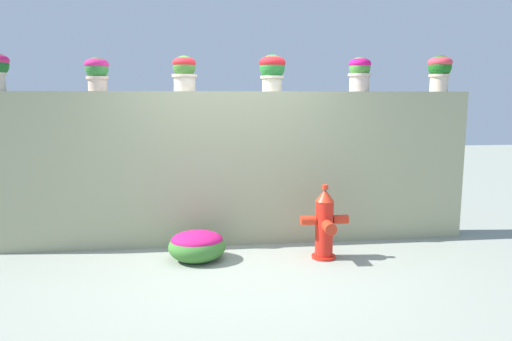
# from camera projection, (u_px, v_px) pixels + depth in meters

# --- Properties ---
(ground_plane) EXTENTS (24.00, 24.00, 0.00)m
(ground_plane) POSITION_uv_depth(u_px,v_px,m) (237.00, 271.00, 4.97)
(ground_plane) COLOR gray
(stone_wall) EXTENTS (5.93, 0.32, 1.86)m
(stone_wall) POSITION_uv_depth(u_px,v_px,m) (230.00, 168.00, 5.85)
(stone_wall) COLOR #9EA07B
(stone_wall) RESTS_ON ground
(potted_plant_1) EXTENTS (0.27, 0.27, 0.39)m
(potted_plant_1) POSITION_uv_depth(u_px,v_px,m) (97.00, 71.00, 5.46)
(potted_plant_1) COLOR beige
(potted_plant_1) RESTS_ON stone_wall
(potted_plant_2) EXTENTS (0.30, 0.30, 0.42)m
(potted_plant_2) POSITION_uv_depth(u_px,v_px,m) (184.00, 71.00, 5.64)
(potted_plant_2) COLOR beige
(potted_plant_2) RESTS_ON stone_wall
(potted_plant_3) EXTENTS (0.32, 0.32, 0.44)m
(potted_plant_3) POSITION_uv_depth(u_px,v_px,m) (272.00, 69.00, 5.73)
(potted_plant_3) COLOR beige
(potted_plant_3) RESTS_ON stone_wall
(potted_plant_4) EXTENTS (0.29, 0.29, 0.42)m
(potted_plant_4) POSITION_uv_depth(u_px,v_px,m) (360.00, 72.00, 5.87)
(potted_plant_4) COLOR beige
(potted_plant_4) RESTS_ON stone_wall
(potted_plant_5) EXTENTS (0.30, 0.30, 0.45)m
(potted_plant_5) POSITION_uv_depth(u_px,v_px,m) (440.00, 69.00, 5.95)
(potted_plant_5) COLOR beige
(potted_plant_5) RESTS_ON stone_wall
(fire_hydrant) EXTENTS (0.54, 0.42, 0.84)m
(fire_hydrant) POSITION_uv_depth(u_px,v_px,m) (325.00, 225.00, 5.31)
(fire_hydrant) COLOR red
(fire_hydrant) RESTS_ON ground
(flower_bush_left) EXTENTS (0.64, 0.57, 0.34)m
(flower_bush_left) POSITION_uv_depth(u_px,v_px,m) (197.00, 245.00, 5.28)
(flower_bush_left) COLOR #3F7B31
(flower_bush_left) RESTS_ON ground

